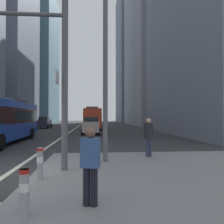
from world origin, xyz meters
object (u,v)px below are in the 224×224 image
Objects in this scene: pedestrian_waiting at (90,162)px; pedestrian_walking at (149,135)px; car_oncoming_mid at (44,122)px; street_lamp_post at (105,38)px; city_bus_blue_oncoming at (3,119)px; bollard_left at (24,190)px; city_bus_red_receding at (92,117)px; car_receding_near at (91,125)px; bollard_right at (40,162)px; traffic_signal_gantry at (12,56)px.

pedestrian_waiting is 6.27m from pedestrian_walking.
car_oncoming_mid is 0.55× the size of street_lamp_post.
bollard_left is at bearing -68.10° from city_bus_blue_oncoming.
car_receding_near is at bearing -90.10° from city_bus_red_receding.
bollard_left is at bearing -122.01° from pedestrian_walking.
bollard_right is (6.68, -33.39, -0.33)m from car_oncoming_mid.
city_bus_blue_oncoming is 14.66m from pedestrian_waiting.
pedestrian_walking is (3.82, 6.12, 0.50)m from bollard_left.
street_lamp_post is 6.42m from pedestrian_waiting.
bollard_left is (6.98, -36.05, -0.35)m from car_oncoming_mid.
city_bus_red_receding is at bearing 84.86° from traffic_signal_gantry.
city_bus_blue_oncoming is at bearing 115.33° from bollard_right.
car_receding_near is 0.57× the size of street_lamp_post.
street_lamp_post reaches higher than car_oncoming_mid.
car_oncoming_mid is at bearing 119.59° from car_receding_near.
pedestrian_waiting is at bearing -63.05° from city_bus_blue_oncoming.
pedestrian_waiting is at bearing -89.74° from city_bus_red_receding.
traffic_signal_gantry is at bearing 112.03° from bollard_left.
city_bus_red_receding reaches higher than car_receding_near.
city_bus_red_receding is 29.90m from bollard_right.
city_bus_red_receding is 27.53m from street_lamp_post.
bollard_right is (-1.36, -19.23, -0.33)m from car_receding_near.
city_bus_blue_oncoming is at bearing 141.49° from pedestrian_walking.
traffic_signal_gantry is at bearing 129.47° from pedestrian_waiting.
bollard_right is (5.11, -10.80, -1.18)m from city_bus_blue_oncoming.
city_bus_red_receding is 32.10m from pedestrian_waiting.
street_lamp_post reaches higher than bollard_left.
bollard_left is at bearing -161.13° from pedestrian_waiting.
city_bus_blue_oncoming is 6.73× the size of pedestrian_walking.
city_bus_blue_oncoming is at bearing -86.03° from car_oncoming_mid.
traffic_signal_gantry is at bearing -95.14° from city_bus_red_receding.
bollard_right is at bearing -129.36° from street_lamp_post.
bollard_right is at bearing -92.64° from city_bus_red_receding.
pedestrian_walking is (9.24, -7.35, -0.70)m from city_bus_blue_oncoming.
car_receding_near is (6.47, 8.43, -0.85)m from city_bus_blue_oncoming.
car_oncoming_mid is 2.70× the size of pedestrian_waiting.
city_bus_blue_oncoming reaches higher than bollard_right.
city_bus_blue_oncoming is 7.30× the size of pedestrian_waiting.
city_bus_red_receding is at bearing 90.26° from pedestrian_waiting.
city_bus_blue_oncoming is 20.11m from city_bus_red_receding.
city_bus_blue_oncoming is 13.03× the size of bollard_right.
city_bus_red_receding reaches higher than pedestrian_walking.
city_bus_blue_oncoming is at bearing -127.53° from car_receding_near.
traffic_signal_gantry is at bearing -68.15° from city_bus_blue_oncoming.
bollard_left is 0.54× the size of pedestrian_waiting.
car_receding_near is 21.92m from bollard_left.
car_oncoming_mid reaches higher than bollard_left.
car_oncoming_mid is at bearing 99.61° from traffic_signal_gantry.
bollard_right reaches higher than bollard_left.
city_bus_blue_oncoming is 12.01m from bollard_right.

